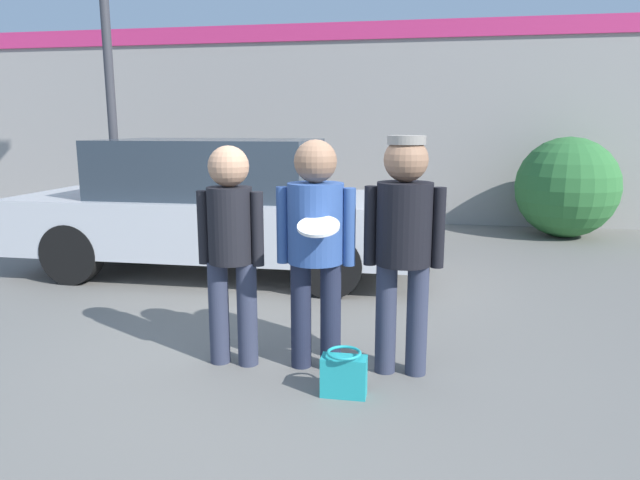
{
  "coord_description": "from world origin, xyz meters",
  "views": [
    {
      "loc": [
        1.05,
        -3.81,
        1.75
      ],
      "look_at": [
        0.33,
        0.27,
        0.93
      ],
      "focal_mm": 32.0,
      "sensor_mm": 36.0,
      "label": 1
    }
  ],
  "objects_px": {
    "person_right": "(404,233)",
    "parked_car_near": "(218,207)",
    "shrub": "(567,187)",
    "person_left": "(231,239)",
    "person_middle_with_frisbee": "(316,234)",
    "handbag": "(344,374)"
  },
  "relations": [
    {
      "from": "person_right",
      "to": "parked_car_near",
      "type": "relative_size",
      "value": 0.36
    },
    {
      "from": "shrub",
      "to": "person_left",
      "type": "bearing_deg",
      "value": -122.34
    },
    {
      "from": "person_left",
      "to": "person_right",
      "type": "relative_size",
      "value": 0.96
    },
    {
      "from": "person_left",
      "to": "person_middle_with_frisbee",
      "type": "xyz_separation_m",
      "value": [
        0.62,
        0.03,
        0.05
      ]
    },
    {
      "from": "person_middle_with_frisbee",
      "to": "person_right",
      "type": "distance_m",
      "value": 0.62
    },
    {
      "from": "person_right",
      "to": "parked_car_near",
      "type": "height_order",
      "value": "person_right"
    },
    {
      "from": "person_right",
      "to": "shrub",
      "type": "relative_size",
      "value": 1.06
    },
    {
      "from": "person_right",
      "to": "parked_car_near",
      "type": "distance_m",
      "value": 3.47
    },
    {
      "from": "handbag",
      "to": "shrub",
      "type": "bearing_deg",
      "value": 65.83
    },
    {
      "from": "parked_car_near",
      "to": "person_left",
      "type": "bearing_deg",
      "value": -68.06
    },
    {
      "from": "handbag",
      "to": "person_right",
      "type": "bearing_deg",
      "value": 50.81
    },
    {
      "from": "handbag",
      "to": "person_middle_with_frisbee",
      "type": "bearing_deg",
      "value": 122.51
    },
    {
      "from": "person_middle_with_frisbee",
      "to": "shrub",
      "type": "distance_m",
      "value": 6.45
    },
    {
      "from": "person_right",
      "to": "shrub",
      "type": "xyz_separation_m",
      "value": [
        2.39,
        5.68,
        -0.23
      ]
    },
    {
      "from": "person_left",
      "to": "person_right",
      "type": "xyz_separation_m",
      "value": [
        1.24,
        0.05,
        0.08
      ]
    },
    {
      "from": "person_left",
      "to": "person_right",
      "type": "height_order",
      "value": "person_right"
    },
    {
      "from": "parked_car_near",
      "to": "person_middle_with_frisbee",
      "type": "bearing_deg",
      "value": -57.16
    },
    {
      "from": "parked_car_near",
      "to": "handbag",
      "type": "bearing_deg",
      "value": -57.2
    },
    {
      "from": "person_left",
      "to": "handbag",
      "type": "xyz_separation_m",
      "value": [
        0.88,
        -0.38,
        -0.8
      ]
    },
    {
      "from": "person_left",
      "to": "parked_car_near",
      "type": "xyz_separation_m",
      "value": [
        -1.06,
        2.64,
        -0.15
      ]
    },
    {
      "from": "shrub",
      "to": "handbag",
      "type": "height_order",
      "value": "shrub"
    },
    {
      "from": "shrub",
      "to": "parked_car_near",
      "type": "bearing_deg",
      "value": -146.58
    }
  ]
}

